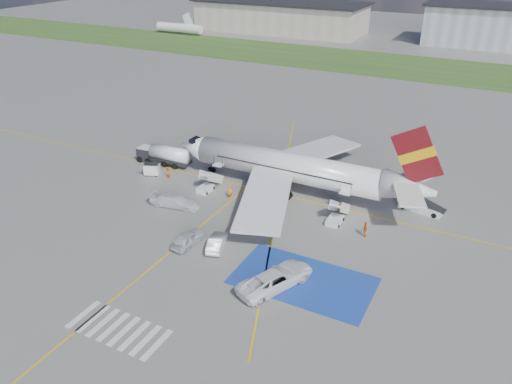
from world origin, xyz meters
TOP-DOWN VIEW (x-y plane):
  - ground at (0.00, 0.00)m, footprint 400.00×400.00m
  - grass_strip at (0.00, 95.00)m, footprint 400.00×30.00m
  - taxiway_line_main at (0.00, 12.00)m, footprint 120.00×0.20m
  - taxiway_line_cross at (-5.00, -10.00)m, footprint 0.20×60.00m
  - taxiway_line_diag at (0.00, 12.00)m, footprint 20.71×56.45m
  - staging_box at (10.00, -4.00)m, footprint 14.00×8.00m
  - crosswalk at (-1.80, -18.00)m, footprint 9.00×4.00m
  - terminal_west at (-55.00, 130.00)m, footprint 60.00×22.00m
  - terminal_centre at (20.00, 135.00)m, footprint 48.00×18.00m
  - airliner at (1.51, 14.00)m, footprint 36.81×32.95m
  - airstairs_fwd at (-9.50, 8.70)m, footprint 1.90×5.20m
  - airstairs_aft at (9.00, 8.70)m, footprint 1.90×5.20m
  - fuel_tanker at (-19.93, 13.18)m, footprint 8.73×2.91m
  - gpu_cart at (-19.16, 9.12)m, footprint 2.48×2.02m
  - belt_loader at (17.68, 16.23)m, footprint 5.91×2.89m
  - car_silver_a at (-4.01, -3.79)m, footprint 2.21×4.94m
  - car_silver_b at (-0.83, -2.86)m, footprint 2.89×4.76m
  - van_white_a at (7.91, -6.06)m, footprint 5.31×7.10m
  - van_white_b at (-10.69, 2.78)m, footprint 5.26×2.72m
  - crew_fwd at (-5.51, 8.21)m, footprint 0.67×0.71m
  - crew_nose at (-16.53, 9.34)m, footprint 0.84×0.96m
  - crew_aft at (13.10, 7.02)m, footprint 0.70×1.18m

SIDE VIEW (x-z plane):
  - ground at x=0.00m, z-range 0.00..0.00m
  - grass_strip at x=0.00m, z-range 0.00..0.01m
  - taxiway_line_main at x=0.00m, z-range 0.00..0.01m
  - taxiway_line_cross at x=-5.00m, z-range 0.00..0.01m
  - taxiway_line_diag at x=0.00m, z-range 0.00..0.01m
  - staging_box at x=10.00m, z-range 0.00..0.01m
  - crosswalk at x=-1.80m, z-range 0.00..0.01m
  - belt_loader at x=17.68m, z-range -0.43..1.28m
  - airstairs_fwd at x=-9.50m, z-range -1.18..2.42m
  - airstairs_aft at x=9.00m, z-range -1.18..2.42m
  - car_silver_b at x=-0.83m, z-range 0.00..1.48m
  - gpu_cart at x=-19.16m, z-range -0.09..1.71m
  - crew_fwd at x=-5.51m, z-range 0.00..1.63m
  - car_silver_a at x=-4.01m, z-range 0.00..1.65m
  - crew_nose at x=-16.53m, z-range 0.00..1.68m
  - crew_aft at x=13.10m, z-range 0.00..1.88m
  - van_white_b at x=-10.69m, z-range 0.00..1.97m
  - van_white_a at x=7.91m, z-range 0.00..2.42m
  - fuel_tanker at x=-19.93m, z-range -0.23..2.70m
  - airliner at x=1.51m, z-range -2.57..9.35m
  - terminal_west at x=-55.00m, z-range 0.00..10.00m
  - terminal_centre at x=20.00m, z-range 0.00..12.00m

